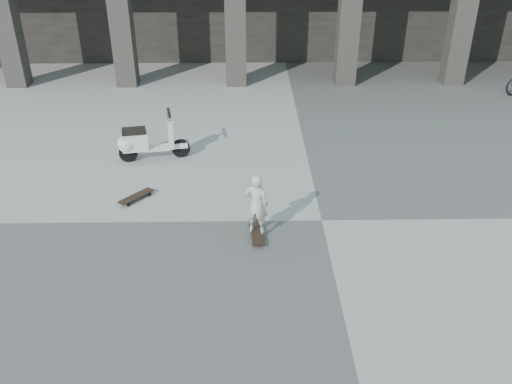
{
  "coord_description": "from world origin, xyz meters",
  "views": [
    {
      "loc": [
        -1.44,
        -8.93,
        5.68
      ],
      "look_at": [
        -1.29,
        0.0,
        0.65
      ],
      "focal_mm": 38.0,
      "sensor_mm": 36.0,
      "label": 1
    }
  ],
  "objects_px": {
    "skateboard_spare": "(136,197)",
    "child": "(256,204)",
    "longboard": "(256,232)",
    "scooter": "(141,142)"
  },
  "relations": [
    {
      "from": "child",
      "to": "scooter",
      "type": "xyz_separation_m",
      "value": [
        -2.65,
        3.27,
        -0.22
      ]
    },
    {
      "from": "longboard",
      "to": "child",
      "type": "xyz_separation_m",
      "value": [
        0.0,
        0.0,
        0.61
      ]
    },
    {
      "from": "child",
      "to": "scooter",
      "type": "relative_size",
      "value": 0.71
    },
    {
      "from": "longboard",
      "to": "scooter",
      "type": "bearing_deg",
      "value": 34.47
    },
    {
      "from": "child",
      "to": "skateboard_spare",
      "type": "bearing_deg",
      "value": -13.69
    },
    {
      "from": "skateboard_spare",
      "to": "scooter",
      "type": "height_order",
      "value": "scooter"
    },
    {
      "from": "skateboard_spare",
      "to": "longboard",
      "type": "bearing_deg",
      "value": -78.32
    },
    {
      "from": "skateboard_spare",
      "to": "child",
      "type": "xyz_separation_m",
      "value": [
        2.48,
        -1.37,
        0.61
      ]
    },
    {
      "from": "longboard",
      "to": "skateboard_spare",
      "type": "relative_size",
      "value": 1.23
    },
    {
      "from": "skateboard_spare",
      "to": "scooter",
      "type": "distance_m",
      "value": 1.95
    }
  ]
}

